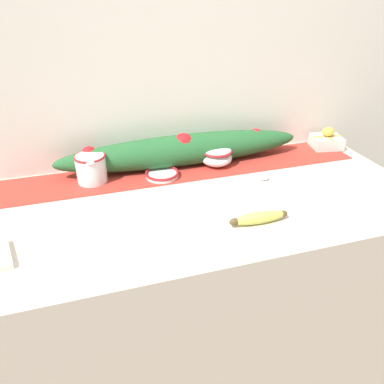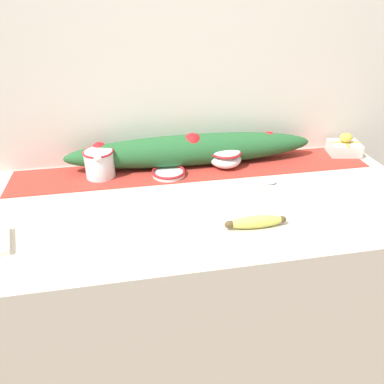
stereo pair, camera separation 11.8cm
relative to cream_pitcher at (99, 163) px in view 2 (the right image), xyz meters
name	(u,v)px [view 2 (the right image)]	position (x,y,z in m)	size (l,w,h in m)	color
ground_plane	(203,374)	(0.35, -0.23, -0.97)	(12.00, 12.00, 0.00)	#7A6B5B
countertop	(205,300)	(0.35, -0.23, -0.51)	(1.47, 0.69, 0.91)	beige
back_wall	(188,85)	(0.35, 0.13, 0.23)	(2.27, 0.04, 2.40)	silver
table_runner	(194,169)	(0.35, 0.00, -0.06)	(1.35, 0.21, 0.00)	#B23328
cream_pitcher	(99,163)	(0.00, 0.00, 0.00)	(0.11, 0.13, 0.10)	white
sugar_bowl	(225,157)	(0.47, 0.00, -0.01)	(0.12, 0.12, 0.10)	white
small_dish	(169,173)	(0.25, -0.04, -0.04)	(0.13, 0.13, 0.02)	white
banana	(256,222)	(0.45, -0.42, -0.04)	(0.19, 0.04, 0.04)	#CCD156
spoon	(269,184)	(0.59, -0.17, -0.05)	(0.16, 0.08, 0.01)	#B7B7BC
gift_box	(344,147)	(0.99, 0.03, -0.02)	(0.14, 0.12, 0.09)	silver
poinsettia_garland	(192,149)	(0.35, 0.04, 0.01)	(0.96, 0.13, 0.13)	#235B2D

